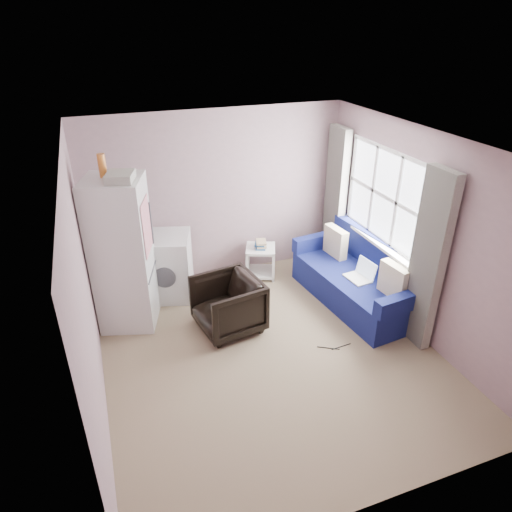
{
  "coord_description": "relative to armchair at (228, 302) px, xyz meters",
  "views": [
    {
      "loc": [
        -1.64,
        -4.0,
        3.58
      ],
      "look_at": [
        0.05,
        0.6,
        1.0
      ],
      "focal_mm": 32.0,
      "sensor_mm": 36.0,
      "label": 1
    }
  ],
  "objects": [
    {
      "name": "side_table",
      "position": [
        0.87,
        1.13,
        -0.11
      ],
      "size": [
        0.57,
        0.57,
        0.59
      ],
      "rotation": [
        0.0,
        0.0,
        -0.39
      ],
      "color": "white",
      "rests_on": "ground"
    },
    {
      "name": "room",
      "position": [
        0.34,
        -0.62,
        0.86
      ],
      "size": [
        3.84,
        4.24,
        2.54
      ],
      "color": "#89745A",
      "rests_on": "ground"
    },
    {
      "name": "floor_cables",
      "position": [
        1.09,
        -0.83,
        -0.39
      ],
      "size": [
        0.42,
        0.15,
        0.01
      ],
      "rotation": [
        0.0,
        0.0,
        -0.18
      ],
      "color": "black",
      "rests_on": "ground"
    },
    {
      "name": "armchair",
      "position": [
        0.0,
        0.0,
        0.0
      ],
      "size": [
        0.82,
        0.86,
        0.78
      ],
      "primitive_type": "imported",
      "rotation": [
        0.0,
        0.0,
        -1.41
      ],
      "color": "black",
      "rests_on": "ground"
    },
    {
      "name": "window_dressing",
      "position": [
        2.1,
        0.07,
        0.72
      ],
      "size": [
        0.17,
        2.62,
        2.18
      ],
      "color": "white",
      "rests_on": "ground"
    },
    {
      "name": "sofa",
      "position": [
        1.93,
        0.0,
        -0.06
      ],
      "size": [
        1.13,
        2.11,
        0.9
      ],
      "rotation": [
        0.0,
        0.0,
        0.11
      ],
      "color": "navy",
      "rests_on": "ground"
    },
    {
      "name": "washing_machine",
      "position": [
        -0.56,
        1.07,
        0.09
      ],
      "size": [
        0.82,
        0.82,
        0.93
      ],
      "rotation": [
        0.0,
        0.0,
        -0.3
      ],
      "color": "silver",
      "rests_on": "ground"
    },
    {
      "name": "fridge",
      "position": [
        -1.15,
        0.61,
        0.6
      ],
      "size": [
        0.84,
        0.83,
        2.22
      ],
      "rotation": [
        0.0,
        0.0,
        -0.3
      ],
      "color": "silver",
      "rests_on": "ground"
    }
  ]
}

